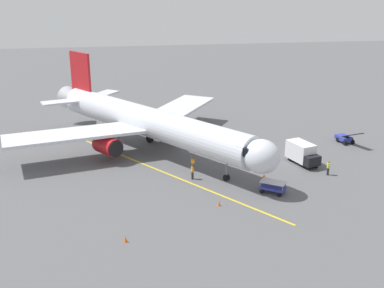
{
  "coord_description": "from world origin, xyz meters",
  "views": [
    {
      "loc": [
        3.63,
        60.99,
        21.07
      ],
      "look_at": [
        -5.66,
        8.46,
        3.0
      ],
      "focal_mm": 44.56,
      "sensor_mm": 36.0,
      "label": 1
    }
  ],
  "objects": [
    {
      "name": "ground_plane",
      "position": [
        0.0,
        0.0,
        0.0
      ],
      "size": [
        220.0,
        220.0,
        0.0
      ],
      "primitive_type": "plane",
      "color": "#565659"
    },
    {
      "name": "apron_lead_in_line",
      "position": [
        -1.1,
        7.88,
        0.01
      ],
      "size": [
        22.96,
        33.03,
        0.01
      ],
      "primitive_type": "cube",
      "rotation": [
        0.0,
        0.0,
        0.61
      ],
      "color": "yellow",
      "rests_on": "ground"
    },
    {
      "name": "airplane",
      "position": [
        -0.94,
        1.65,
        4.0
      ],
      "size": [
        30.99,
        35.23,
        11.5
      ],
      "color": "silver",
      "rests_on": "ground"
    },
    {
      "name": "ground_crew_marshaller",
      "position": [
        -20.71,
        13.49,
        0.89
      ],
      "size": [
        0.31,
        0.43,
        1.71
      ],
      "color": "#23232D",
      "rests_on": "ground"
    },
    {
      "name": "ground_crew_wing_walker",
      "position": [
        -5.58,
        9.49,
        0.89
      ],
      "size": [
        0.47,
        0.42,
        1.71
      ],
      "color": "#23232D",
      "rests_on": "ground"
    },
    {
      "name": "ground_crew_loader",
      "position": [
        -5.09,
        11.96,
        0.89
      ],
      "size": [
        0.26,
        0.41,
        1.71
      ],
      "color": "#23232D",
      "rests_on": "ground"
    },
    {
      "name": "box_truck_near_nose",
      "position": [
        -19.18,
        9.55,
        1.39
      ],
      "size": [
        3.11,
        4.95,
        2.62
      ],
      "color": "black",
      "rests_on": "ground"
    },
    {
      "name": "belt_loader_portside",
      "position": [
        -28.21,
        2.91,
        0.71
      ],
      "size": [
        1.95,
        4.71,
        2.32
      ],
      "color": "#2D3899",
      "rests_on": "ground"
    },
    {
      "name": "baggage_cart_starboard_side",
      "position": [
        -12.81,
        17.06,
        0.66
      ],
      "size": [
        2.92,
        2.68,
        1.27
      ],
      "color": "#2D3899",
      "rests_on": "ground"
    },
    {
      "name": "safety_cone_nose_left",
      "position": [
        2.97,
        24.58,
        0.28
      ],
      "size": [
        0.32,
        0.32,
        0.55
      ],
      "primitive_type": "cone",
      "color": "#F2590F",
      "rests_on": "ground"
    },
    {
      "name": "safety_cone_nose_right",
      "position": [
        -13.22,
        12.9,
        0.28
      ],
      "size": [
        0.32,
        0.32,
        0.55
      ],
      "primitive_type": "cone",
      "color": "#F2590F",
      "rests_on": "ground"
    },
    {
      "name": "safety_cone_wing_port",
      "position": [
        -6.51,
        19.11,
        0.28
      ],
      "size": [
        0.32,
        0.32,
        0.55
      ],
      "primitive_type": "cone",
      "color": "#F2590F",
      "rests_on": "ground"
    },
    {
      "name": "safety_cone_wing_starboard",
      "position": [
        -19.57,
        3.62,
        0.28
      ],
      "size": [
        0.32,
        0.32,
        0.55
      ],
      "primitive_type": "cone",
      "color": "#F2590F",
      "rests_on": "ground"
    }
  ]
}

